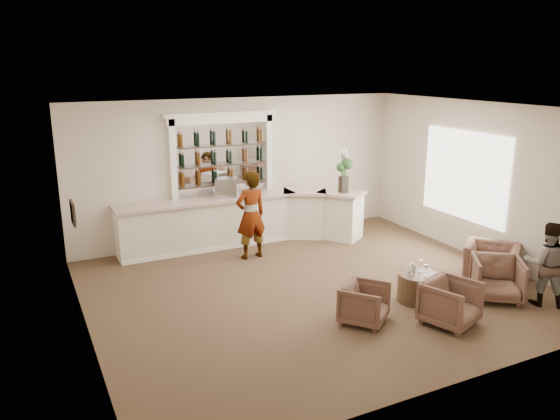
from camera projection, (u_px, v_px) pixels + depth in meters
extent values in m
plane|color=brown|center=(315.00, 289.00, 10.11)|extent=(8.00, 8.00, 0.00)
cube|color=beige|center=(242.00, 169.00, 12.71)|extent=(8.00, 0.04, 3.30)
cube|color=beige|center=(80.00, 233.00, 7.98)|extent=(0.04, 7.00, 3.30)
cube|color=beige|center=(483.00, 182.00, 11.39)|extent=(0.04, 7.00, 3.30)
cube|color=white|center=(318.00, 109.00, 9.25)|extent=(8.00, 7.00, 0.04)
cube|color=white|center=(464.00, 175.00, 11.79)|extent=(0.05, 2.40, 1.90)
cube|color=black|center=(73.00, 213.00, 9.03)|extent=(0.04, 0.46, 0.38)
cube|color=beige|center=(74.00, 213.00, 9.04)|extent=(0.01, 0.38, 0.30)
cube|color=white|center=(208.00, 224.00, 12.27)|extent=(4.00, 0.70, 1.08)
cube|color=beige|center=(207.00, 200.00, 12.11)|extent=(4.10, 0.82, 0.06)
cube|color=white|center=(304.00, 214.00, 13.08)|extent=(1.12, 1.04, 1.08)
cube|color=beige|center=(305.00, 191.00, 12.91)|extent=(1.27, 1.19, 0.06)
cube|color=white|center=(340.00, 216.00, 12.92)|extent=(1.08, 1.14, 1.08)
cube|color=beige|center=(342.00, 193.00, 12.76)|extent=(1.24, 1.29, 0.06)
cube|color=white|center=(213.00, 249.00, 12.12)|extent=(4.00, 0.06, 0.10)
cube|color=white|center=(222.00, 158.00, 12.41)|extent=(2.15, 0.02, 1.65)
cube|color=white|center=(174.00, 185.00, 11.99)|extent=(0.14, 0.16, 2.90)
cube|color=white|center=(269.00, 176.00, 12.97)|extent=(0.14, 0.16, 2.90)
cube|color=white|center=(221.00, 119.00, 12.12)|extent=(2.52, 0.16, 0.18)
cube|color=white|center=(221.00, 114.00, 12.09)|extent=(2.64, 0.20, 0.08)
cube|color=#37291B|center=(224.00, 184.00, 12.46)|extent=(2.05, 0.20, 0.03)
cube|color=#37291B|center=(223.00, 165.00, 12.34)|extent=(2.05, 0.20, 0.03)
cube|color=#37291B|center=(223.00, 145.00, 12.23)|extent=(2.05, 0.20, 0.03)
cylinder|color=#493520|center=(418.00, 287.00, 9.56)|extent=(0.71, 0.71, 0.50)
imported|color=gray|center=(251.00, 215.00, 11.50)|extent=(0.73, 0.52, 1.89)
imported|color=gray|center=(546.00, 264.00, 9.30)|extent=(0.91, 0.89, 1.48)
imported|color=brown|center=(364.00, 303.00, 8.74)|extent=(0.99, 0.99, 0.65)
imported|color=brown|center=(451.00, 303.00, 8.67)|extent=(1.00, 1.02, 0.73)
imported|color=brown|center=(497.00, 279.00, 9.59)|extent=(1.14, 1.15, 0.76)
imported|color=brown|center=(491.00, 261.00, 10.64)|extent=(1.29, 1.31, 0.64)
cube|color=#B3B3B8|center=(226.00, 188.00, 12.20)|extent=(0.60, 0.57, 0.42)
cube|color=black|center=(343.00, 184.00, 12.63)|extent=(0.17, 0.17, 0.38)
cube|color=silver|center=(413.00, 268.00, 9.59)|extent=(0.08, 0.08, 0.12)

